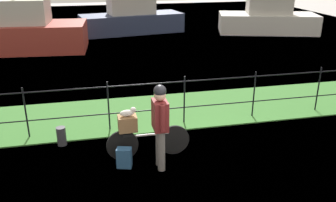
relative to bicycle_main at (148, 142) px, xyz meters
The scene contains 13 objects.
ground_plane 1.53m from the bicycle_main, 40.49° to the right, with size 60.00×60.00×0.00m, color #9E9993.
grass_strip 2.51m from the bicycle_main, 62.87° to the left, with size 27.00×2.40×0.03m, color #38702D.
harbor_water 11.94m from the bicycle_main, 84.55° to the left, with size 30.00×30.00×0.00m, color slate.
iron_fence 1.84m from the bicycle_main, 51.06° to the left, with size 18.04×0.04×1.20m.
bicycle_main is the anchor object (origin of this frame).
wooden_crate 0.59m from the bicycle_main, behind, with size 0.36×0.29×0.30m, color olive.
terrier_dog 0.76m from the bicycle_main, behind, with size 0.32×0.14×0.18m.
cyclist_person 0.82m from the bicycle_main, 69.13° to the right, with size 0.26×0.54×1.68m.
backpack_on_paving 0.60m from the bicycle_main, 150.39° to the right, with size 0.28×0.18×0.40m, color #28517A.
mooring_bollard 1.95m from the bicycle_main, 152.45° to the left, with size 0.20×0.20×0.41m, color #38383D.
moored_boat_near 10.94m from the bicycle_main, 110.11° to the left, with size 5.53×2.82×3.81m.
moored_boat_mid 13.48m from the bicycle_main, 84.08° to the left, with size 5.68×2.76×3.58m.
moored_boat_far 14.68m from the bicycle_main, 54.02° to the left, with size 5.56×3.56×4.03m.
Camera 1 is at (-2.14, -5.43, 3.75)m, focal length 38.69 mm.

